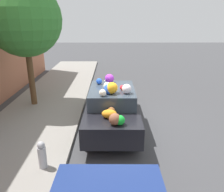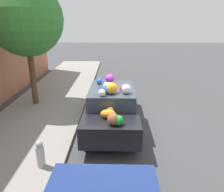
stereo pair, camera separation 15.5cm
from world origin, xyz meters
The scene contains 5 objects.
ground_plane centered at (0.00, 0.00, 0.00)m, with size 60.00×60.00×0.00m, color #424244.
sidewalk_curb centered at (0.00, 2.70, 0.06)m, with size 24.00×3.20×0.11m.
street_tree centered at (1.82, 3.25, 3.54)m, with size 2.86×2.86×4.87m.
fire_hydrant centered at (-2.48, 1.62, 0.46)m, with size 0.20×0.20×0.70m.
art_car centered at (-0.06, -0.08, 0.77)m, with size 4.31×1.73×1.76m.
Camera 1 is at (-6.97, -0.02, 3.52)m, focal length 35.00 mm.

